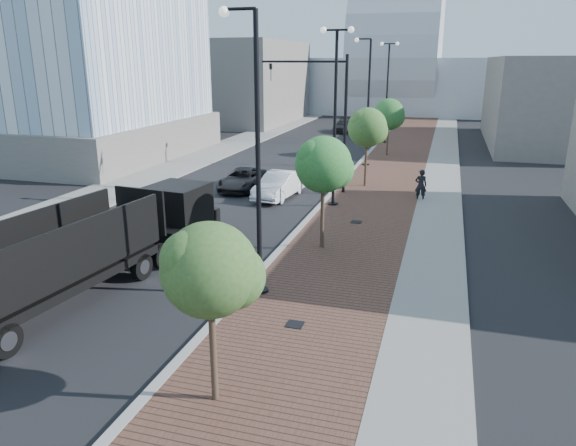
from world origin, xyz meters
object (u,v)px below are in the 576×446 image
(dump_truck, at_px, (128,239))
(dark_car_mid, at_px, (242,179))
(white_sedan, at_px, (279,185))
(pedestrian, at_px, (421,185))

(dump_truck, bearing_deg, dark_car_mid, 99.53)
(dump_truck, height_order, white_sedan, dump_truck)
(dark_car_mid, xyz_separation_m, pedestrian, (10.71, 0.17, 0.27))
(dark_car_mid, distance_m, pedestrian, 10.71)
(dark_car_mid, bearing_deg, pedestrian, -0.99)
(white_sedan, relative_size, pedestrian, 2.48)
(dark_car_mid, bearing_deg, white_sedan, -27.41)
(dump_truck, xyz_separation_m, dark_car_mid, (-0.75, 13.74, -0.64))
(white_sedan, height_order, pedestrian, pedestrian)
(dump_truck, xyz_separation_m, white_sedan, (2.03, 12.42, -0.53))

